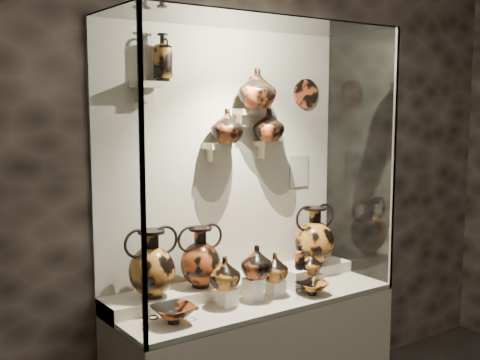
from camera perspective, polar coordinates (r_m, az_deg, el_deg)
name	(u,v)px	position (r m, az deg, el deg)	size (l,w,h in m)	color
wall_back	(223,161)	(3.68, -1.59, 1.83)	(5.00, 0.02, 3.20)	black
front_tier	(254,299)	(3.58, 1.34, -11.18)	(1.68, 0.58, 0.03)	beige
rear_tier	(237,285)	(3.71, -0.30, -9.97)	(1.70, 0.25, 0.10)	beige
back_panel	(224,161)	(3.67, -1.55, 1.82)	(1.70, 0.03, 1.60)	beige
glass_front	(288,170)	(3.18, 4.54, 0.97)	(1.70, 0.01, 1.60)	white
glass_left	(115,175)	(2.99, -11.76, 0.45)	(0.01, 0.60, 1.60)	white
glass_right	(359,158)	(3.98, 11.23, 2.10)	(0.01, 0.60, 1.60)	white
glass_top	(255,22)	(3.43, 1.42, 14.77)	(1.70, 0.60, 0.01)	white
frame_post_left	(143,181)	(2.73, -9.22, -0.13)	(0.02, 0.02, 1.60)	gray
frame_post_right	(393,161)	(3.78, 14.35, 1.75)	(0.02, 0.02, 1.60)	gray
pedestal_a	(228,297)	(3.40, -1.19, -11.03)	(0.09, 0.09, 0.10)	white
pedestal_b	(252,289)	(3.49, 1.16, -10.30)	(0.09, 0.09, 0.13)	white
pedestal_c	(275,287)	(3.59, 3.38, -10.12)	(0.09, 0.09, 0.09)	white
pedestal_d	(296,280)	(3.69, 5.36, -9.44)	(0.09, 0.09, 0.12)	white
pedestal_e	(314,280)	(3.78, 6.99, -9.35)	(0.09, 0.09, 0.08)	white
bracket_ul	(146,84)	(3.32, -8.88, 8.94)	(0.14, 0.12, 0.04)	beige
bracket_ca	(217,146)	(3.55, -2.23, 3.25)	(0.14, 0.12, 0.04)	beige
bracket_cb	(244,112)	(3.65, 0.40, 6.51)	(0.10, 0.12, 0.04)	beige
bracket_cc	(268,144)	(3.77, 2.63, 3.48)	(0.14, 0.12, 0.04)	beige
amphora_left	(152,263)	(3.32, -8.34, -7.81)	(0.30, 0.30, 0.38)	#A6601F
amphora_mid	(200,257)	(3.48, -3.80, -7.27)	(0.28, 0.28, 0.35)	#A0411C
amphora_right	(314,235)	(3.97, 7.06, -5.24)	(0.31, 0.31, 0.38)	#A6601F
jug_a	(225,273)	(3.35, -1.47, -8.79)	(0.17, 0.17, 0.18)	#A6601F
jug_b	(256,262)	(3.44, 1.56, -7.77)	(0.18, 0.18, 0.19)	#A0411C
jug_c	(274,267)	(3.53, 3.28, -8.25)	(0.16, 0.16, 0.17)	#A6601F
jug_e	(311,263)	(3.74, 6.70, -7.82)	(0.13, 0.13, 0.14)	#A6601F
lekythos_small	(299,256)	(3.68, 5.65, -7.16)	(0.07, 0.07, 0.17)	#A0411C
kylix_left	(173,313)	(3.16, -6.34, -12.39)	(0.28, 0.24, 0.11)	#A0411C
kylix_right	(312,287)	(3.61, 6.83, -10.03)	(0.23, 0.20, 0.09)	#A6601F
lekythos_tall	(163,54)	(3.36, -7.35, 11.73)	(0.12, 0.12, 0.29)	#A6601F
ovoid_vase_a	(227,126)	(3.53, -1.25, 5.16)	(0.19, 0.19, 0.20)	#A0411C
ovoid_vase_b	(257,89)	(3.63, 1.63, 8.66)	(0.23, 0.23, 0.24)	#A0411C
ovoid_vase_c	(269,125)	(3.71, 2.73, 5.25)	(0.19, 0.19, 0.20)	#A0411C
wall_plate	(306,94)	(4.02, 6.24, 8.14)	(0.19, 0.19, 0.02)	#AA4221
info_placard	(298,171)	(4.02, 5.56, 0.85)	(0.16, 0.01, 0.21)	beige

